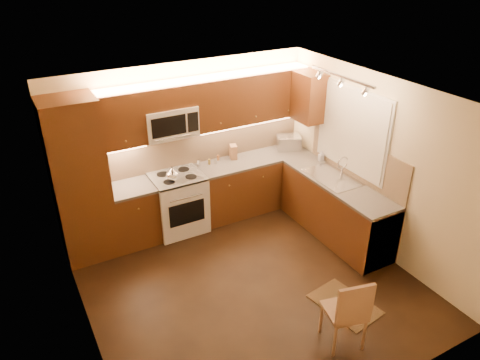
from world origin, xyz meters
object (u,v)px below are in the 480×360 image
microwave (169,122)px  dining_chair (345,309)px  stove (179,203)px  knife_block (233,152)px  sink (333,173)px  soap_bottle (321,156)px  toaster_oven (288,143)px  kettle (172,174)px

microwave → dining_chair: (0.71, -3.13, -1.26)m
stove → knife_block: size_ratio=4.09×
sink → soap_bottle: soap_bottle is taller
soap_bottle → dining_chair: size_ratio=0.18×
knife_block → soap_bottle: size_ratio=1.38×
stove → toaster_oven: (2.03, 0.06, 0.55)m
stove → knife_block: knife_block is taller
toaster_oven → knife_block: (-0.98, 0.12, -0.00)m
toaster_oven → dining_chair: (-1.31, -3.05, -0.55)m
knife_block → toaster_oven: bearing=10.2°
knife_block → dining_chair: size_ratio=0.25×
sink → knife_block: (-0.95, 1.30, 0.04)m
stove → sink: bearing=-29.4°
soap_bottle → knife_block: bearing=150.3°
sink → dining_chair: bearing=-124.6°
knife_block → soap_bottle: knife_block is taller
microwave → knife_block: (1.05, 0.04, -0.71)m
microwave → soap_bottle: (2.22, -0.71, -0.74)m
soap_bottle → dining_chair: 2.89m
kettle → toaster_oven: 2.14m
stove → soap_bottle: (2.22, -0.58, 0.52)m
toaster_oven → dining_chair: size_ratio=0.41×
toaster_oven → dining_chair: toaster_oven is taller
microwave → knife_block: microwave is taller
sink → knife_block: bearing=126.2°
microwave → sink: 2.48m
stove → soap_bottle: bearing=-14.5°
knife_block → sink: bearing=-36.8°
kettle → knife_block: bearing=32.9°
toaster_oven → stove: bearing=-154.5°
kettle → soap_bottle: size_ratio=1.35×
knife_block → soap_bottle: 1.39m
dining_chair → microwave: bearing=116.4°
toaster_oven → dining_chair: 3.37m
sink → stove: bearing=150.6°
microwave → sink: microwave is taller
microwave → soap_bottle: bearing=-17.8°
kettle → toaster_oven: (2.13, 0.18, -0.02)m
kettle → dining_chair: 3.04m
soap_bottle → dining_chair: bearing=-118.9°
stove → kettle: bearing=-131.9°
knife_block → stove: bearing=-153.3°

